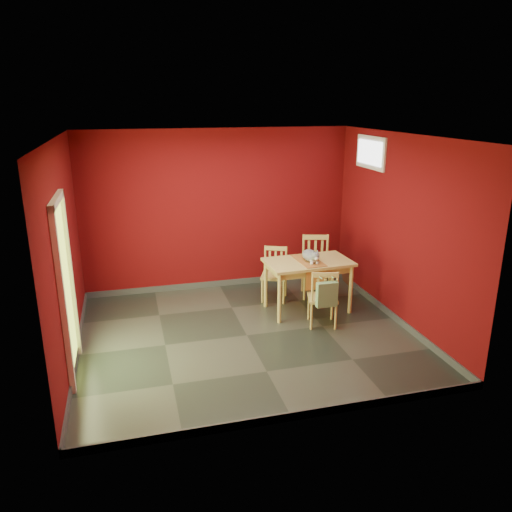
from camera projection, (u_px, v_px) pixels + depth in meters
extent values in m
plane|color=#2D342D|center=(247.00, 335.00, 6.93)|extent=(4.50, 4.50, 0.00)
plane|color=#60090D|center=(218.00, 211.00, 8.37)|extent=(4.50, 0.00, 4.50)
plane|color=#60090D|center=(297.00, 298.00, 4.68)|extent=(4.50, 0.00, 4.50)
plane|color=#60090D|center=(64.00, 255.00, 5.97)|extent=(0.00, 4.00, 4.00)
plane|color=#60090D|center=(400.00, 231.00, 7.07)|extent=(0.00, 4.00, 4.00)
plane|color=white|center=(246.00, 136.00, 6.12)|extent=(4.50, 4.50, 0.00)
cube|color=#3F4244|center=(220.00, 283.00, 8.75)|extent=(4.50, 0.02, 0.10)
cube|color=#3F4244|center=(294.00, 416.00, 5.08)|extent=(4.50, 0.02, 0.10)
cube|color=#3F4244|center=(77.00, 352.00, 6.37)|extent=(0.03, 4.00, 0.10)
cube|color=#3F4244|center=(392.00, 315.00, 7.46)|extent=(0.03, 4.00, 0.10)
cube|color=#B7D838|center=(65.00, 292.00, 5.71)|extent=(0.02, 0.85, 2.05)
cube|color=white|center=(63.00, 304.00, 5.27)|extent=(0.06, 0.08, 2.13)
cube|color=white|center=(70.00, 275.00, 6.13)|extent=(0.06, 0.08, 2.13)
cube|color=white|center=(56.00, 200.00, 5.39)|extent=(0.06, 1.01, 0.08)
cube|color=white|center=(371.00, 152.00, 7.69)|extent=(0.03, 0.90, 0.50)
cube|color=white|center=(370.00, 153.00, 7.69)|extent=(0.02, 0.76, 0.36)
cube|color=silver|center=(306.00, 263.00, 9.06)|extent=(0.08, 0.02, 0.12)
cube|color=#D9BF65|center=(308.00, 262.00, 7.55)|extent=(1.32, 0.81, 0.04)
cube|color=#D9BF65|center=(308.00, 267.00, 7.57)|extent=(1.18, 0.68, 0.11)
cylinder|color=#D9BF65|center=(279.00, 299.00, 7.22)|extent=(0.06, 0.06, 0.76)
cylinder|color=#D9BF65|center=(266.00, 284.00, 7.78)|extent=(0.06, 0.06, 0.76)
cylinder|color=#D9BF65|center=(351.00, 290.00, 7.55)|extent=(0.06, 0.06, 0.76)
cylinder|color=#D9BF65|center=(332.00, 276.00, 8.12)|extent=(0.06, 0.06, 0.76)
cube|color=#AC672C|center=(308.00, 261.00, 7.54)|extent=(0.36, 0.69, 0.01)
cube|color=#AC672C|center=(316.00, 279.00, 7.28)|extent=(0.33, 0.03, 0.34)
cube|color=#D9BF65|center=(274.00, 276.00, 8.06)|extent=(0.53, 0.53, 0.04)
cylinder|color=#D9BF65|center=(262.00, 291.00, 7.99)|extent=(0.03, 0.03, 0.39)
cylinder|color=#D9BF65|center=(265.00, 284.00, 8.31)|extent=(0.03, 0.03, 0.39)
cylinder|color=#D9BF65|center=(284.00, 292.00, 7.94)|extent=(0.03, 0.03, 0.39)
cylinder|color=#D9BF65|center=(286.00, 285.00, 8.26)|extent=(0.03, 0.03, 0.39)
cylinder|color=#D9BF65|center=(265.00, 258.00, 8.18)|extent=(0.03, 0.03, 0.43)
cylinder|color=#D9BF65|center=(286.00, 259.00, 8.13)|extent=(0.03, 0.03, 0.43)
cube|color=#D9BF65|center=(276.00, 248.00, 8.10)|extent=(0.35, 0.18, 0.07)
cube|color=#D9BF65|center=(270.00, 261.00, 8.18)|extent=(0.04, 0.03, 0.33)
cube|color=#D9BF65|center=(276.00, 261.00, 8.16)|extent=(0.04, 0.03, 0.33)
cube|color=#D9BF65|center=(281.00, 261.00, 8.15)|extent=(0.04, 0.03, 0.33)
cube|color=#D9BF65|center=(316.00, 268.00, 8.20)|extent=(0.57, 0.57, 0.04)
cylinder|color=#D9BF65|center=(304.00, 287.00, 8.09)|extent=(0.04, 0.04, 0.45)
cylinder|color=#D9BF65|center=(303.00, 278.00, 8.47)|extent=(0.04, 0.04, 0.45)
cylinder|color=#D9BF65|center=(329.00, 287.00, 8.09)|extent=(0.04, 0.04, 0.45)
cylinder|color=#D9BF65|center=(326.00, 278.00, 8.47)|extent=(0.04, 0.04, 0.45)
cylinder|color=#D9BF65|center=(303.00, 249.00, 8.32)|extent=(0.04, 0.04, 0.50)
cylinder|color=#D9BF65|center=(327.00, 249.00, 8.31)|extent=(0.04, 0.04, 0.50)
cube|color=#D9BF65|center=(316.00, 237.00, 8.25)|extent=(0.42, 0.15, 0.08)
cube|color=#D9BF65|center=(309.00, 252.00, 8.33)|extent=(0.04, 0.03, 0.39)
cube|color=#D9BF65|center=(315.00, 252.00, 8.33)|extent=(0.04, 0.03, 0.39)
cube|color=#D9BF65|center=(322.00, 252.00, 8.33)|extent=(0.04, 0.03, 0.39)
cube|color=#D9BF65|center=(323.00, 298.00, 7.15)|extent=(0.49, 0.49, 0.04)
cylinder|color=#D9BF65|center=(332.00, 307.00, 7.38)|extent=(0.03, 0.03, 0.39)
cylinder|color=#D9BF65|center=(336.00, 317.00, 7.05)|extent=(0.03, 0.03, 0.39)
cylinder|color=#D9BF65|center=(309.00, 307.00, 7.38)|extent=(0.03, 0.03, 0.39)
cylinder|color=#D9BF65|center=(311.00, 317.00, 7.05)|extent=(0.03, 0.03, 0.39)
cylinder|color=#D9BF65|center=(337.00, 287.00, 6.92)|extent=(0.03, 0.03, 0.43)
cylinder|color=#D9BF65|center=(312.00, 287.00, 6.92)|extent=(0.03, 0.03, 0.43)
cube|color=#D9BF65|center=(325.00, 275.00, 6.86)|extent=(0.36, 0.12, 0.07)
cube|color=#D9BF65|center=(332.00, 290.00, 6.93)|extent=(0.04, 0.03, 0.34)
cube|color=#D9BF65|center=(325.00, 290.00, 6.93)|extent=(0.04, 0.03, 0.34)
cube|color=#D9BF65|center=(318.00, 290.00, 6.93)|extent=(0.04, 0.03, 0.34)
cube|color=#77A66E|center=(327.00, 294.00, 6.87)|extent=(0.30, 0.09, 0.35)
cylinder|color=#77A66E|center=(320.00, 277.00, 6.83)|extent=(0.01, 0.15, 0.01)
cylinder|color=#77A66E|center=(332.00, 276.00, 6.87)|extent=(0.01, 0.15, 0.01)
cube|color=brown|center=(346.00, 274.00, 8.82)|extent=(0.13, 0.35, 0.35)
cube|color=black|center=(346.00, 274.00, 8.82)|extent=(0.09, 0.25, 0.24)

